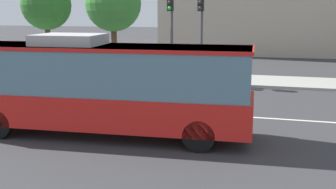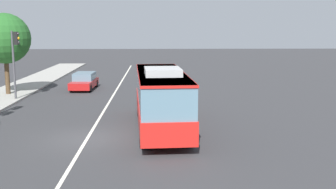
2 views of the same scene
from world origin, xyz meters
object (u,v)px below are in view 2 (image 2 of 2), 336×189
(transit_bus, at_px, (161,96))
(traffic_light_mid_block, at_px, (15,53))
(street_tree_kerbside_centre, at_px, (5,39))
(sedan_red, at_px, (84,81))

(transit_bus, bearing_deg, traffic_light_mid_block, 46.38)
(transit_bus, height_order, street_tree_kerbside_centre, street_tree_kerbside_centre)
(sedan_red, xyz_separation_m, street_tree_kerbside_centre, (-3.13, 5.59, 3.83))
(traffic_light_mid_block, height_order, street_tree_kerbside_centre, street_tree_kerbside_centre)
(street_tree_kerbside_centre, bearing_deg, sedan_red, -60.71)
(street_tree_kerbside_centre, bearing_deg, transit_bus, -132.88)
(transit_bus, bearing_deg, street_tree_kerbside_centre, 43.75)
(sedan_red, bearing_deg, traffic_light_mid_block, -35.05)
(transit_bus, relative_size, street_tree_kerbside_centre, 1.54)
(transit_bus, height_order, traffic_light_mid_block, traffic_light_mid_block)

